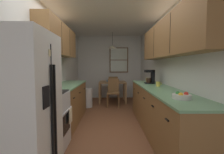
{
  "coord_description": "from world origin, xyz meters",
  "views": [
    {
      "loc": [
        0.02,
        -3.0,
        1.33
      ],
      "look_at": [
        0.08,
        1.18,
        1.04
      ],
      "focal_mm": 25.41,
      "sensor_mm": 36.0,
      "label": 1
    }
  ],
  "objects_px": {
    "trash_bin": "(88,98)",
    "table_serving_bowl": "(109,81)",
    "coffee_maker": "(151,76)",
    "dining_chair_far": "(113,86)",
    "stove_range": "(46,121)",
    "microwave_over_range": "(36,41)",
    "dining_chair_near": "(113,91)",
    "storage_canister": "(56,84)",
    "dining_table": "(112,85)",
    "refrigerator": "(21,109)",
    "mug_by_coffeemaker": "(158,84)",
    "fruit_bowl": "(182,96)",
    "mug_spare": "(148,80)"
  },
  "relations": [
    {
      "from": "dining_chair_near",
      "to": "dining_table",
      "type": "bearing_deg",
      "value": 91.68
    },
    {
      "from": "dining_chair_far",
      "to": "coffee_maker",
      "type": "distance_m",
      "value": 2.77
    },
    {
      "from": "microwave_over_range",
      "to": "table_serving_bowl",
      "type": "height_order",
      "value": "microwave_over_range"
    },
    {
      "from": "mug_by_coffeemaker",
      "to": "trash_bin",
      "type": "bearing_deg",
      "value": 134.65
    },
    {
      "from": "storage_canister",
      "to": "coffee_maker",
      "type": "distance_m",
      "value": 2.19
    },
    {
      "from": "storage_canister",
      "to": "table_serving_bowl",
      "type": "xyz_separation_m",
      "value": [
        1.0,
        2.79,
        -0.21
      ]
    },
    {
      "from": "coffee_maker",
      "to": "table_serving_bowl",
      "type": "distance_m",
      "value": 2.22
    },
    {
      "from": "microwave_over_range",
      "to": "dining_chair_far",
      "type": "bearing_deg",
      "value": 72.55
    },
    {
      "from": "coffee_maker",
      "to": "dining_table",
      "type": "bearing_deg",
      "value": 114.9
    },
    {
      "from": "trash_bin",
      "to": "table_serving_bowl",
      "type": "relative_size",
      "value": 2.8
    },
    {
      "from": "coffee_maker",
      "to": "dining_chair_near",
      "type": "bearing_deg",
      "value": 123.49
    },
    {
      "from": "dining_chair_near",
      "to": "dining_chair_far",
      "type": "bearing_deg",
      "value": 89.95
    },
    {
      "from": "mug_by_coffeemaker",
      "to": "mug_spare",
      "type": "distance_m",
      "value": 1.01
    },
    {
      "from": "microwave_over_range",
      "to": "refrigerator",
      "type": "bearing_deg",
      "value": -78.37
    },
    {
      "from": "refrigerator",
      "to": "dining_chair_near",
      "type": "distance_m",
      "value": 3.63
    },
    {
      "from": "dining_table",
      "to": "mug_spare",
      "type": "bearing_deg",
      "value": -57.33
    },
    {
      "from": "coffee_maker",
      "to": "microwave_over_range",
      "type": "bearing_deg",
      "value": -146.82
    },
    {
      "from": "stove_range",
      "to": "microwave_over_range",
      "type": "relative_size",
      "value": 1.9
    },
    {
      "from": "fruit_bowl",
      "to": "table_serving_bowl",
      "type": "height_order",
      "value": "fruit_bowl"
    },
    {
      "from": "stove_range",
      "to": "microwave_over_range",
      "type": "height_order",
      "value": "microwave_over_range"
    },
    {
      "from": "refrigerator",
      "to": "storage_canister",
      "type": "height_order",
      "value": "refrigerator"
    },
    {
      "from": "coffee_maker",
      "to": "stove_range",
      "type": "bearing_deg",
      "value": -145.37
    },
    {
      "from": "dining_table",
      "to": "coffee_maker",
      "type": "height_order",
      "value": "coffee_maker"
    },
    {
      "from": "refrigerator",
      "to": "coffee_maker",
      "type": "distance_m",
      "value": 2.9
    },
    {
      "from": "refrigerator",
      "to": "table_serving_bowl",
      "type": "xyz_separation_m",
      "value": [
        0.96,
        4.06,
        -0.07
      ]
    },
    {
      "from": "stove_range",
      "to": "trash_bin",
      "type": "bearing_deg",
      "value": 83.56
    },
    {
      "from": "refrigerator",
      "to": "fruit_bowl",
      "type": "xyz_separation_m",
      "value": [
        1.92,
        0.3,
        0.09
      ]
    },
    {
      "from": "coffee_maker",
      "to": "dining_chair_far",
      "type": "bearing_deg",
      "value": 109.1
    },
    {
      "from": "refrigerator",
      "to": "stove_range",
      "type": "relative_size",
      "value": 1.55
    },
    {
      "from": "refrigerator",
      "to": "stove_range",
      "type": "bearing_deg",
      "value": 92.75
    },
    {
      "from": "stove_range",
      "to": "fruit_bowl",
      "type": "xyz_separation_m",
      "value": [
        1.95,
        -0.42,
        0.47
      ]
    },
    {
      "from": "microwave_over_range",
      "to": "mug_by_coffeemaker",
      "type": "bearing_deg",
      "value": 21.59
    },
    {
      "from": "stove_range",
      "to": "storage_canister",
      "type": "bearing_deg",
      "value": 90.58
    },
    {
      "from": "refrigerator",
      "to": "dining_chair_far",
      "type": "distance_m",
      "value": 4.8
    },
    {
      "from": "refrigerator",
      "to": "coffee_maker",
      "type": "xyz_separation_m",
      "value": [
        1.98,
        2.11,
        0.22
      ]
    },
    {
      "from": "stove_range",
      "to": "coffee_maker",
      "type": "bearing_deg",
      "value": 34.63
    },
    {
      "from": "trash_bin",
      "to": "table_serving_bowl",
      "type": "distance_m",
      "value": 1.12
    },
    {
      "from": "dining_table",
      "to": "trash_bin",
      "type": "height_order",
      "value": "dining_table"
    },
    {
      "from": "storage_canister",
      "to": "table_serving_bowl",
      "type": "bearing_deg",
      "value": 70.23
    },
    {
      "from": "dining_table",
      "to": "dining_chair_near",
      "type": "bearing_deg",
      "value": -88.32
    },
    {
      "from": "dining_chair_near",
      "to": "mug_by_coffeemaker",
      "type": "bearing_deg",
      "value": -64.27
    },
    {
      "from": "dining_chair_near",
      "to": "storage_canister",
      "type": "relative_size",
      "value": 4.88
    },
    {
      "from": "dining_table",
      "to": "coffee_maker",
      "type": "xyz_separation_m",
      "value": [
        0.9,
        -1.95,
        0.44
      ]
    },
    {
      "from": "coffee_maker",
      "to": "mug_by_coffeemaker",
      "type": "bearing_deg",
      "value": -87.9
    },
    {
      "from": "stove_range",
      "to": "dining_chair_far",
      "type": "relative_size",
      "value": 1.22
    },
    {
      "from": "stove_range",
      "to": "table_serving_bowl",
      "type": "bearing_deg",
      "value": 73.39
    },
    {
      "from": "dining_table",
      "to": "trash_bin",
      "type": "bearing_deg",
      "value": -138.12
    },
    {
      "from": "dining_chair_far",
      "to": "table_serving_bowl",
      "type": "height_order",
      "value": "dining_chair_far"
    },
    {
      "from": "trash_bin",
      "to": "mug_by_coffeemaker",
      "type": "height_order",
      "value": "mug_by_coffeemaker"
    },
    {
      "from": "dining_chair_near",
      "to": "trash_bin",
      "type": "height_order",
      "value": "dining_chair_near"
    }
  ]
}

